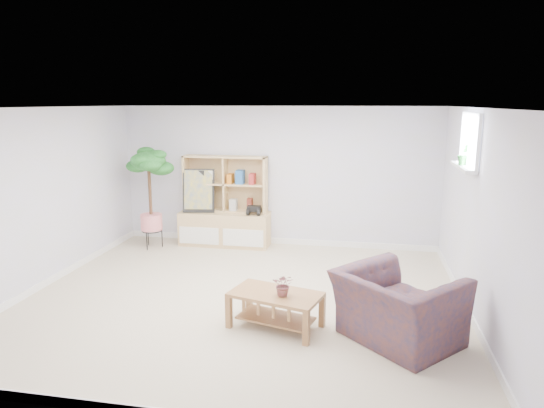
% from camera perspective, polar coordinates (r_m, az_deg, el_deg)
% --- Properties ---
extents(floor, '(5.50, 5.00, 0.01)m').
position_cam_1_polar(floor, '(6.35, -3.45, -10.95)').
color(floor, '#BDAF8F').
rests_on(floor, ground).
extents(ceiling, '(5.50, 5.00, 0.01)m').
position_cam_1_polar(ceiling, '(5.85, -3.75, 11.26)').
color(ceiling, silver).
rests_on(ceiling, walls).
extents(walls, '(5.51, 5.01, 2.40)m').
position_cam_1_polar(walls, '(5.99, -3.59, -0.31)').
color(walls, silver).
rests_on(walls, floor).
extents(baseboard, '(5.50, 5.00, 0.10)m').
position_cam_1_polar(baseboard, '(6.33, -3.45, -10.54)').
color(baseboard, white).
rests_on(baseboard, floor).
extents(window, '(0.10, 0.98, 0.68)m').
position_cam_1_polar(window, '(6.41, 22.33, 6.88)').
color(window, silver).
rests_on(window, walls).
extents(window_sill, '(0.14, 1.00, 0.04)m').
position_cam_1_polar(window_sill, '(6.43, 21.58, 4.08)').
color(window_sill, white).
rests_on(window_sill, walls).
extents(storage_unit, '(1.56, 0.53, 1.56)m').
position_cam_1_polar(storage_unit, '(8.41, -5.64, 0.31)').
color(storage_unit, tan).
rests_on(storage_unit, floor).
extents(poster, '(0.56, 0.21, 0.75)m').
position_cam_1_polar(poster, '(8.46, -8.63, 1.55)').
color(poster, yellow).
rests_on(poster, storage_unit).
extents(toy_truck, '(0.34, 0.24, 0.17)m').
position_cam_1_polar(toy_truck, '(8.23, -2.13, -0.67)').
color(toy_truck, black).
rests_on(toy_truck, storage_unit).
extents(coffee_table, '(1.09, 0.78, 0.40)m').
position_cam_1_polar(coffee_table, '(5.50, 0.43, -12.37)').
color(coffee_table, '#967047').
rests_on(coffee_table, floor).
extents(table_plant, '(0.23, 0.20, 0.25)m').
position_cam_1_polar(table_plant, '(5.31, 1.37, -9.47)').
color(table_plant, '#2D6A2E').
rests_on(table_plant, coffee_table).
extents(floor_tree, '(0.82, 0.82, 1.73)m').
position_cam_1_polar(floor_tree, '(8.46, -14.13, 0.63)').
color(floor_tree, '#115A15').
rests_on(floor_tree, floor).
extents(armchair, '(1.52, 1.51, 0.85)m').
position_cam_1_polar(armchair, '(5.28, 14.60, -11.22)').
color(armchair, '#212849').
rests_on(armchair, floor).
extents(sill_plant, '(0.17, 0.15, 0.27)m').
position_cam_1_polar(sill_plant, '(6.44, 21.64, 5.46)').
color(sill_plant, '#115A15').
rests_on(sill_plant, window_sill).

